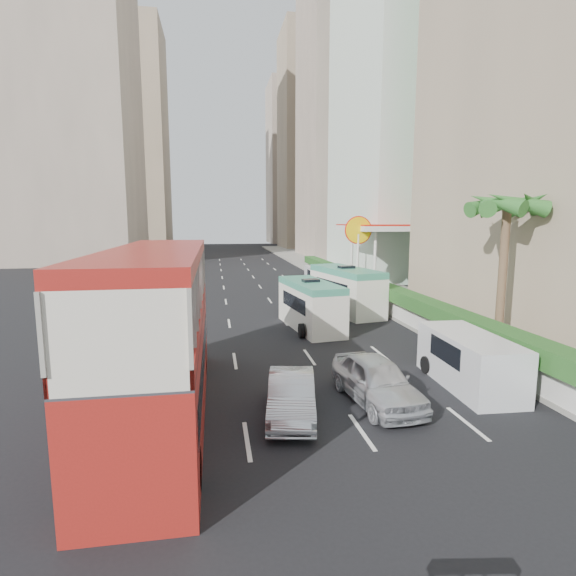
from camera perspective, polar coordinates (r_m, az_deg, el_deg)
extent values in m
plane|color=black|center=(15.16, 8.33, -14.20)|extent=(200.00, 200.00, 0.00)
cube|color=#A31F19|center=(13.80, -16.02, -5.67)|extent=(2.50, 11.00, 5.06)
imported|color=silver|center=(14.12, 0.42, -15.88)|extent=(2.00, 4.07, 1.28)
imported|color=silver|center=(15.30, 11.09, -14.06)|extent=(2.21, 4.55, 1.50)
imported|color=silver|center=(27.35, 3.02, -3.76)|extent=(2.41, 5.13, 1.42)
cube|color=silver|center=(24.43, 2.87, -2.18)|extent=(2.70, 6.00, 2.57)
cube|color=silver|center=(28.90, 7.38, -0.28)|extent=(3.41, 6.71, 2.84)
cube|color=silver|center=(17.34, 22.00, -8.55)|extent=(2.05, 4.71, 1.85)
cube|color=silver|center=(37.03, 4.34, 1.03)|extent=(1.98, 4.93, 1.97)
cube|color=#99968C|center=(40.96, 9.77, 0.40)|extent=(6.00, 120.00, 0.18)
cube|color=silver|center=(29.72, 11.60, -1.59)|extent=(0.30, 44.00, 1.00)
cube|color=#2D6626|center=(29.58, 11.65, 0.03)|extent=(1.10, 44.00, 0.70)
cylinder|color=brown|center=(21.28, 25.55, 1.09)|extent=(0.36, 0.36, 6.40)
cube|color=silver|center=(39.15, 12.21, 3.87)|extent=(6.50, 8.00, 5.50)
cube|color=tan|center=(77.13, 8.48, 22.90)|extent=(16.00, 16.00, 50.00)
cube|color=tan|center=(98.98, 3.40, 17.99)|extent=(14.00, 14.00, 44.00)
cube|color=tan|center=(120.06, 1.00, 15.38)|extent=(14.00, 14.00, 40.00)
cube|color=tan|center=(73.87, -26.76, 23.57)|extent=(18.00, 18.00, 52.00)
cube|color=tan|center=(106.19, -19.72, 17.42)|extent=(16.00, 16.00, 46.00)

